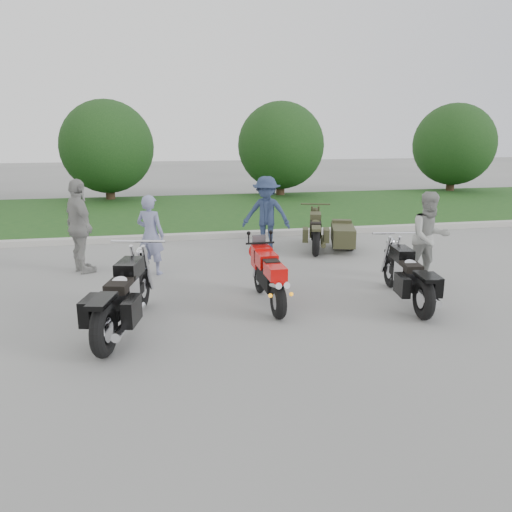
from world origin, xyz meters
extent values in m
plane|color=#9B9B96|center=(0.00, 0.00, 0.00)|extent=(80.00, 80.00, 0.00)
cube|color=#B6B4AB|center=(0.00, 6.00, 0.07)|extent=(60.00, 0.30, 0.15)
cube|color=#345F20|center=(0.00, 10.15, 0.07)|extent=(60.00, 8.00, 0.14)
cylinder|color=#3F2B1C|center=(-3.00, 13.50, 0.60)|extent=(0.36, 0.36, 1.20)
sphere|color=#143412|center=(-3.00, 13.50, 2.20)|extent=(3.60, 3.60, 3.60)
cylinder|color=#3F2B1C|center=(4.00, 13.50, 0.60)|extent=(0.36, 0.36, 1.20)
sphere|color=#143412|center=(4.00, 13.50, 2.20)|extent=(3.60, 3.60, 3.60)
cylinder|color=#3F2B1C|center=(12.00, 13.50, 0.60)|extent=(0.36, 0.36, 1.20)
sphere|color=#143412|center=(12.00, 13.50, 2.20)|extent=(3.60, 3.60, 3.60)
torus|color=black|center=(0.58, -0.09, 0.28)|extent=(0.18, 0.57, 0.56)
torus|color=black|center=(0.55, 1.23, 0.27)|extent=(0.12, 0.55, 0.55)
cube|color=black|center=(0.57, 0.52, 0.50)|extent=(0.27, 0.82, 0.32)
cube|color=red|center=(0.56, 0.73, 0.74)|extent=(0.32, 0.51, 0.24)
cube|color=red|center=(0.58, 0.11, 0.71)|extent=(0.28, 0.51, 0.20)
cube|color=black|center=(0.57, 0.40, 0.78)|extent=(0.24, 0.32, 0.09)
cube|color=red|center=(0.56, 1.07, 0.71)|extent=(0.32, 0.37, 0.36)
cylinder|color=silver|center=(0.52, -0.14, 0.56)|extent=(0.11, 0.42, 0.20)
cylinder|color=silver|center=(0.64, -0.14, 0.56)|extent=(0.11, 0.42, 0.20)
torus|color=black|center=(-1.94, -0.94, 0.37)|extent=(0.36, 0.76, 0.74)
torus|color=black|center=(-1.51, 0.79, 0.35)|extent=(0.29, 0.71, 0.69)
cube|color=black|center=(-1.72, -0.07, 0.46)|extent=(0.54, 1.32, 0.15)
cube|color=silver|center=(-1.72, -0.07, 0.54)|extent=(0.43, 0.55, 0.38)
cube|color=black|center=(-1.64, 0.24, 0.85)|extent=(0.44, 0.65, 0.24)
cube|color=black|center=(-1.76, -0.23, 0.74)|extent=(0.43, 0.60, 0.13)
cube|color=black|center=(-1.94, -0.94, 0.76)|extent=(0.38, 0.64, 0.07)
cylinder|color=silver|center=(-1.62, -0.49, 0.30)|extent=(0.39, 1.18, 0.11)
torus|color=black|center=(2.77, -0.55, 0.34)|extent=(0.26, 0.69, 0.67)
torus|color=black|center=(3.01, 1.05, 0.32)|extent=(0.21, 0.64, 0.63)
cube|color=black|center=(2.89, 0.25, 0.41)|extent=(0.39, 1.20, 0.14)
cube|color=silver|center=(2.89, 0.25, 0.49)|extent=(0.36, 0.48, 0.34)
cube|color=black|center=(2.94, 0.54, 0.77)|extent=(0.35, 0.58, 0.22)
cube|color=black|center=(2.87, 0.10, 0.67)|extent=(0.35, 0.53, 0.12)
cube|color=black|center=(2.77, -0.55, 0.69)|extent=(0.29, 0.57, 0.06)
cylinder|color=silver|center=(3.02, -0.12, 0.28)|extent=(0.26, 1.09, 0.10)
torus|color=black|center=(2.37, 3.56, 0.32)|extent=(0.34, 0.66, 0.64)
torus|color=black|center=(2.82, 5.05, 0.30)|extent=(0.28, 0.61, 0.61)
cube|color=black|center=(2.59, 4.30, 0.40)|extent=(0.53, 1.15, 0.13)
cube|color=#383921|center=(2.59, 4.30, 0.47)|extent=(0.39, 0.49, 0.33)
cube|color=#383921|center=(2.67, 4.58, 0.74)|extent=(0.40, 0.57, 0.21)
cube|color=black|center=(2.55, 4.17, 0.64)|extent=(0.39, 0.53, 0.11)
cube|color=#383921|center=(2.37, 3.56, 0.66)|extent=(0.35, 0.56, 0.06)
cylinder|color=#383921|center=(2.66, 3.94, 0.27)|extent=(0.39, 1.02, 0.09)
cube|color=#383921|center=(3.20, 4.02, 0.38)|extent=(0.85, 1.33, 0.43)
torus|color=black|center=(3.43, 3.95, 0.27)|extent=(0.26, 0.54, 0.53)
imported|color=#7A7FA6|center=(-1.35, 2.85, 0.81)|extent=(0.70, 0.63, 1.62)
imported|color=#9B9C96|center=(3.89, 1.30, 0.87)|extent=(0.84, 0.66, 1.73)
imported|color=navy|center=(1.36, 4.35, 0.90)|extent=(1.33, 1.08, 1.79)
imported|color=gray|center=(-2.75, 3.23, 0.96)|extent=(0.95, 1.21, 1.92)
camera|label=1|loc=(-1.19, -7.18, 2.87)|focal=35.00mm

